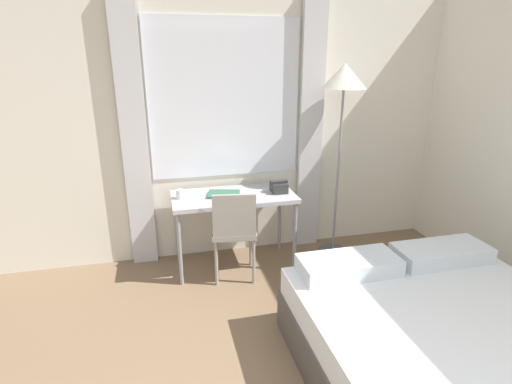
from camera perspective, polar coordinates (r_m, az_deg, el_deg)
wall_back_with_window at (r=4.02m, az=-3.66°, el=9.54°), size 5.47×0.13×2.70m
desk at (r=3.83m, az=-3.22°, el=-1.31°), size 1.17×0.58×0.75m
desk_chair at (r=3.65m, az=-3.15°, el=-5.12°), size 0.45×0.45×0.88m
bed at (r=2.83m, az=28.04°, el=-21.59°), size 1.71×2.07×0.63m
standing_lamp at (r=3.97m, az=12.40°, el=14.09°), size 0.42×0.42×1.94m
telephone at (r=3.87m, az=3.28°, el=0.74°), size 0.16×0.17×0.12m
book at (r=3.79m, az=-4.64°, el=-0.29°), size 0.34×0.28×0.02m
mug at (r=3.75m, az=-10.80°, el=-0.30°), size 0.07×0.07×0.09m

